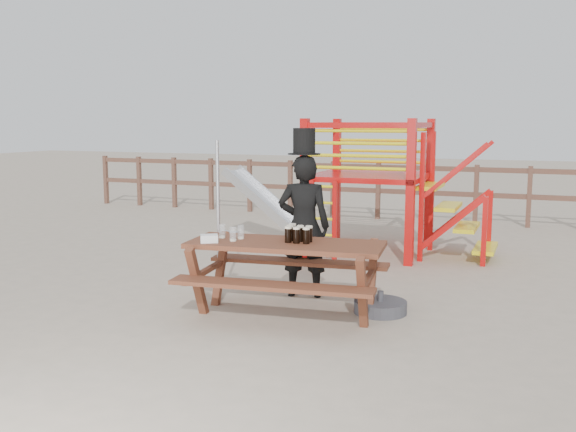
{
  "coord_description": "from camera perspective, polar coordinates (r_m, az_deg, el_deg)",
  "views": [
    {
      "loc": [
        2.75,
        -6.23,
        2.06
      ],
      "look_at": [
        -0.07,
        0.8,
        0.94
      ],
      "focal_mm": 40.0,
      "sensor_mm": 36.0,
      "label": 1
    }
  ],
  "objects": [
    {
      "name": "picnic_table",
      "position": [
        6.82,
        -0.21,
        -4.76
      ],
      "size": [
        2.2,
        1.64,
        0.79
      ],
      "rotation": [
        0.0,
        0.0,
        0.11
      ],
      "color": "brown",
      "rests_on": "ground"
    },
    {
      "name": "playground_fort",
      "position": [
        10.2,
        6.85,
        2.82
      ],
      "size": [
        4.71,
        1.84,
        2.1
      ],
      "color": "red",
      "rests_on": "ground"
    },
    {
      "name": "ground",
      "position": [
        7.11,
        -1.9,
        -8.4
      ],
      "size": [
        60.0,
        60.0,
        0.0
      ],
      "primitive_type": "plane",
      "color": "tan",
      "rests_on": "ground"
    },
    {
      "name": "metal_pole",
      "position": [
        7.41,
        -6.21,
        -0.44
      ],
      "size": [
        0.04,
        0.04,
        1.84
      ],
      "primitive_type": "cylinder",
      "color": "#B2B2B7",
      "rests_on": "ground"
    },
    {
      "name": "paper_bag",
      "position": [
        6.8,
        -7.02,
        -2.0
      ],
      "size": [
        0.23,
        0.21,
        0.08
      ],
      "primitive_type": "cube",
      "rotation": [
        0.0,
        0.0,
        0.54
      ],
      "color": "white",
      "rests_on": "picnic_table"
    },
    {
      "name": "parasol_base",
      "position": [
        7.08,
        8.21,
        -7.99
      ],
      "size": [
        0.57,
        0.57,
        0.24
      ],
      "color": "#3D3D43",
      "rests_on": "ground"
    },
    {
      "name": "back_fence",
      "position": [
        13.57,
        10.07,
        2.7
      ],
      "size": [
        15.09,
        0.09,
        1.2
      ],
      "color": "brown",
      "rests_on": "ground"
    },
    {
      "name": "stout_pints",
      "position": [
        6.76,
        0.85,
        -1.59
      ],
      "size": [
        0.3,
        0.27,
        0.17
      ],
      "color": "black",
      "rests_on": "picnic_table"
    },
    {
      "name": "man_with_hat",
      "position": [
        7.51,
        1.42,
        -0.54
      ],
      "size": [
        0.69,
        0.53,
        1.98
      ],
      "rotation": [
        0.0,
        0.0,
        3.38
      ],
      "color": "black",
      "rests_on": "ground"
    },
    {
      "name": "empty_glasses",
      "position": [
        6.94,
        -5.01,
        -1.51
      ],
      "size": [
        0.29,
        0.22,
        0.15
      ],
      "color": "silver",
      "rests_on": "picnic_table"
    }
  ]
}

